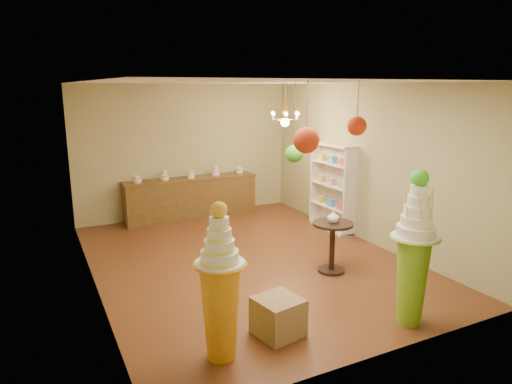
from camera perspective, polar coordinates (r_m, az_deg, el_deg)
name	(u,v)px	position (r m, az deg, el deg)	size (l,w,h in m)	color
floor	(248,260)	(7.99, -1.06, -8.49)	(6.50, 6.50, 0.00)	#592E18
ceiling	(247,82)	(7.43, -1.16, 13.57)	(6.50, 6.50, 0.00)	white
wall_back	(186,151)	(10.56, -8.73, 5.10)	(5.00, 0.04, 3.00)	tan
wall_front	(382,228)	(4.92, 15.42, -4.35)	(5.00, 0.04, 3.00)	tan
wall_left	(89,190)	(6.90, -20.21, 0.25)	(0.04, 6.50, 3.00)	tan
wall_right	(366,164)	(8.92, 13.59, 3.43)	(0.04, 6.50, 3.00)	tan
pedestal_green	(413,261)	(6.01, 19.04, -8.20)	(0.65, 0.65, 1.98)	#73AF26
pedestal_orange	(220,297)	(5.06, -4.46, -13.01)	(0.57, 0.57, 1.78)	orange
burlap_riser	(278,317)	(5.69, 2.79, -15.28)	(0.51, 0.51, 0.46)	#8B6E4C
sideboard	(191,197)	(10.49, -8.07, -0.62)	(3.04, 0.54, 1.16)	brown
shelving_unit	(333,187)	(9.55, 9.58, 0.58)	(0.33, 1.20, 1.80)	beige
round_table	(332,240)	(7.44, 9.52, -5.95)	(0.74, 0.74, 0.83)	black
vase	(333,217)	(7.32, 9.64, -3.04)	(0.19, 0.19, 0.20)	beige
pom_red_left	(306,140)	(5.20, 6.30, 6.44)	(0.30, 0.30, 0.81)	#3B362B
pom_green_mid	(294,154)	(6.37, 4.80, 4.81)	(0.25, 0.25, 1.10)	#3B362B
pom_red_right	(357,126)	(5.14, 12.49, 8.07)	(0.21, 0.21, 0.59)	#3B362B
chandelier	(285,119)	(9.09, 3.65, 9.04)	(0.67, 0.67, 0.85)	#C39244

